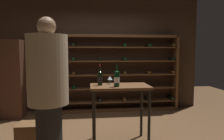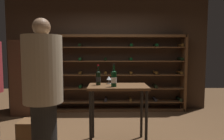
{
  "view_description": "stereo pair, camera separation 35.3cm",
  "coord_description": "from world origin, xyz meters",
  "px_view_note": "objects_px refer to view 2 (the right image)",
  "views": [
    {
      "loc": [
        -0.32,
        -3.35,
        1.46
      ],
      "look_at": [
        0.09,
        0.15,
        1.16
      ],
      "focal_mm": 32.88,
      "sensor_mm": 36.0,
      "label": 1
    },
    {
      "loc": [
        0.03,
        -3.38,
        1.46
      ],
      "look_at": [
        0.09,
        0.15,
        1.16
      ],
      "focal_mm": 32.88,
      "sensor_mm": 36.0,
      "label": 2
    }
  ],
  "objects_px": {
    "wine_rack": "(118,74)",
    "display_cabinet": "(22,78)",
    "wine_crate": "(35,131)",
    "tasting_table": "(118,94)",
    "person_host_in_suit": "(43,85)",
    "wine_bottle_black_capsule": "(98,78)",
    "wine_glass_stemmed_center": "(109,78)",
    "wine_bottle_red_label": "(114,78)"
  },
  "relations": [
    {
      "from": "person_host_in_suit",
      "to": "display_cabinet",
      "type": "xyz_separation_m",
      "value": [
        -1.16,
        2.12,
        -0.17
      ]
    },
    {
      "from": "wine_rack",
      "to": "display_cabinet",
      "type": "xyz_separation_m",
      "value": [
        -2.26,
        -0.29,
        -0.07
      ]
    },
    {
      "from": "wine_rack",
      "to": "tasting_table",
      "type": "height_order",
      "value": "wine_rack"
    },
    {
      "from": "wine_bottle_red_label",
      "to": "wine_glass_stemmed_center",
      "type": "xyz_separation_m",
      "value": [
        -0.07,
        0.29,
        -0.04
      ]
    },
    {
      "from": "wine_crate",
      "to": "wine_bottle_black_capsule",
      "type": "bearing_deg",
      "value": -2.7
    },
    {
      "from": "wine_rack",
      "to": "wine_crate",
      "type": "distance_m",
      "value": 2.42
    },
    {
      "from": "wine_bottle_red_label",
      "to": "wine_crate",
      "type": "bearing_deg",
      "value": 170.81
    },
    {
      "from": "tasting_table",
      "to": "wine_glass_stemmed_center",
      "type": "xyz_separation_m",
      "value": [
        -0.14,
        0.17,
        0.23
      ]
    },
    {
      "from": "tasting_table",
      "to": "display_cabinet",
      "type": "distance_m",
      "value": 2.68
    },
    {
      "from": "wine_bottle_red_label",
      "to": "wine_glass_stemmed_center",
      "type": "height_order",
      "value": "wine_bottle_red_label"
    },
    {
      "from": "tasting_table",
      "to": "display_cabinet",
      "type": "relative_size",
      "value": 0.54
    },
    {
      "from": "tasting_table",
      "to": "wine_bottle_black_capsule",
      "type": "bearing_deg",
      "value": 171.98
    },
    {
      "from": "tasting_table",
      "to": "wine_glass_stemmed_center",
      "type": "height_order",
      "value": "wine_glass_stemmed_center"
    },
    {
      "from": "person_host_in_suit",
      "to": "wine_crate",
      "type": "distance_m",
      "value": 1.13
    },
    {
      "from": "person_host_in_suit",
      "to": "wine_bottle_red_label",
      "type": "distance_m",
      "value": 1.03
    },
    {
      "from": "wine_bottle_black_capsule",
      "to": "wine_glass_stemmed_center",
      "type": "distance_m",
      "value": 0.21
    },
    {
      "from": "wine_crate",
      "to": "display_cabinet",
      "type": "distance_m",
      "value": 1.82
    },
    {
      "from": "wine_crate",
      "to": "wine_glass_stemmed_center",
      "type": "relative_size",
      "value": 3.73
    },
    {
      "from": "display_cabinet",
      "to": "wine_bottle_red_label",
      "type": "height_order",
      "value": "display_cabinet"
    },
    {
      "from": "person_host_in_suit",
      "to": "wine_glass_stemmed_center",
      "type": "relative_size",
      "value": 14.78
    },
    {
      "from": "tasting_table",
      "to": "person_host_in_suit",
      "type": "height_order",
      "value": "person_host_in_suit"
    },
    {
      "from": "wine_bottle_black_capsule",
      "to": "wine_glass_stemmed_center",
      "type": "xyz_separation_m",
      "value": [
        0.17,
        0.13,
        -0.03
      ]
    },
    {
      "from": "person_host_in_suit",
      "to": "wine_bottle_black_capsule",
      "type": "height_order",
      "value": "person_host_in_suit"
    },
    {
      "from": "wine_bottle_black_capsule",
      "to": "tasting_table",
      "type": "bearing_deg",
      "value": -8.02
    },
    {
      "from": "display_cabinet",
      "to": "person_host_in_suit",
      "type": "bearing_deg",
      "value": -61.19
    },
    {
      "from": "wine_crate",
      "to": "wine_bottle_red_label",
      "type": "xyz_separation_m",
      "value": [
        1.3,
        -0.21,
        0.9
      ]
    },
    {
      "from": "tasting_table",
      "to": "wine_crate",
      "type": "height_order",
      "value": "tasting_table"
    },
    {
      "from": "display_cabinet",
      "to": "wine_glass_stemmed_center",
      "type": "bearing_deg",
      "value": -34.75
    },
    {
      "from": "display_cabinet",
      "to": "wine_glass_stemmed_center",
      "type": "xyz_separation_m",
      "value": [
        2.03,
        -1.41,
        0.17
      ]
    },
    {
      "from": "wine_rack",
      "to": "person_host_in_suit",
      "type": "xyz_separation_m",
      "value": [
        -1.09,
        -2.41,
        0.1
      ]
    },
    {
      "from": "display_cabinet",
      "to": "wine_bottle_black_capsule",
      "type": "xyz_separation_m",
      "value": [
        1.86,
        -1.53,
        0.19
      ]
    },
    {
      "from": "wine_rack",
      "to": "wine_glass_stemmed_center",
      "type": "height_order",
      "value": "wine_rack"
    },
    {
      "from": "wine_rack",
      "to": "wine_crate",
      "type": "relative_size",
      "value": 6.99
    },
    {
      "from": "wine_rack",
      "to": "wine_crate",
      "type": "bearing_deg",
      "value": -129.37
    },
    {
      "from": "wine_bottle_red_label",
      "to": "display_cabinet",
      "type": "bearing_deg",
      "value": 141.11
    },
    {
      "from": "person_host_in_suit",
      "to": "display_cabinet",
      "type": "height_order",
      "value": "person_host_in_suit"
    },
    {
      "from": "wine_crate",
      "to": "display_cabinet",
      "type": "relative_size",
      "value": 0.28
    },
    {
      "from": "wine_bottle_black_capsule",
      "to": "wine_bottle_red_label",
      "type": "bearing_deg",
      "value": -33.34
    },
    {
      "from": "wine_rack",
      "to": "wine_glass_stemmed_center",
      "type": "xyz_separation_m",
      "value": [
        -0.23,
        -1.7,
        0.1
      ]
    },
    {
      "from": "wine_crate",
      "to": "display_cabinet",
      "type": "bearing_deg",
      "value": 118.34
    },
    {
      "from": "tasting_table",
      "to": "person_host_in_suit",
      "type": "bearing_deg",
      "value": -151.73
    },
    {
      "from": "wine_crate",
      "to": "wine_bottle_black_capsule",
      "type": "height_order",
      "value": "wine_bottle_black_capsule"
    }
  ]
}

